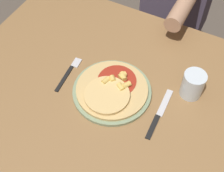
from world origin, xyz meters
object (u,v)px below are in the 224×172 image
at_px(dining_table, 104,114).
at_px(fork, 69,72).
at_px(plate, 112,91).
at_px(knife, 159,114).
at_px(pizza, 111,90).
at_px(drinking_glass, 193,85).

bearing_deg(dining_table, fork, 164.82).
height_order(plate, fork, plate).
bearing_deg(knife, dining_table, -171.59).
bearing_deg(pizza, knife, -1.08).
height_order(pizza, knife, pizza).
relative_size(pizza, knife, 1.18).
relative_size(knife, drinking_glass, 2.15).
bearing_deg(pizza, dining_table, -112.97).
bearing_deg(fork, dining_table, -15.18).
distance_m(pizza, knife, 0.19).
relative_size(fork, drinking_glass, 1.72).
xyz_separation_m(plate, drinking_glass, (0.25, 0.13, 0.04)).
xyz_separation_m(pizza, knife, (0.19, -0.00, -0.02)).
relative_size(plate, fork, 1.63).
height_order(plate, knife, plate).
relative_size(dining_table, fork, 6.61).
height_order(plate, pizza, pizza).
bearing_deg(plate, fork, 177.27).
distance_m(dining_table, fork, 0.21).
relative_size(plate, pizza, 1.10).
bearing_deg(pizza, fork, 175.76).
bearing_deg(drinking_glass, knife, -115.33).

